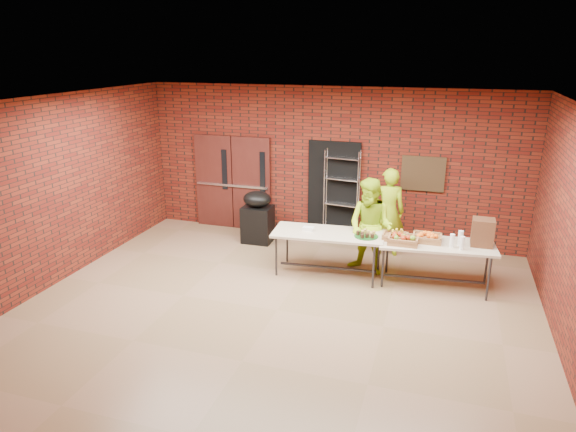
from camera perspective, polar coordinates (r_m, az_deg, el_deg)
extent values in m
cube|color=olive|center=(8.20, -1.20, -10.54)|extent=(8.00, 7.00, 0.04)
cube|color=silver|center=(7.23, -1.37, 12.61)|extent=(8.00, 7.00, 0.04)
cube|color=maroon|center=(10.84, 4.72, 5.75)|extent=(8.00, 0.04, 3.20)
cube|color=maroon|center=(4.64, -15.66, -12.56)|extent=(8.00, 0.04, 3.20)
cube|color=maroon|center=(9.59, -24.71, 2.48)|extent=(0.04, 7.00, 3.20)
cube|color=#441813|center=(11.75, -8.17, 3.85)|extent=(0.88, 0.08, 2.10)
cube|color=#441813|center=(11.39, -4.07, 3.54)|extent=(0.88, 0.08, 2.10)
cube|color=black|center=(11.52, -7.08, 5.14)|extent=(0.12, 0.02, 0.90)
cube|color=black|center=(11.18, -2.85, 4.86)|extent=(0.12, 0.02, 0.90)
cube|color=#B2B3B9|center=(11.52, -6.26, 3.39)|extent=(1.70, 0.04, 0.05)
cube|color=black|center=(10.89, 5.08, 2.82)|extent=(1.10, 0.06, 2.10)
cube|color=#3B2717|center=(10.54, 14.77, 4.57)|extent=(0.85, 0.04, 0.70)
cube|color=#C6B497|center=(9.14, 4.50, -1.95)|extent=(2.02, 0.97, 0.04)
cube|color=#2F2E34|center=(9.38, 4.41, -5.70)|extent=(1.74, 0.18, 0.03)
cylinder|color=#2F2E34|center=(9.79, -0.09, -3.02)|extent=(0.04, 0.04, 0.76)
cylinder|color=#2F2E34|center=(9.45, 10.06, -4.12)|extent=(0.04, 0.04, 0.76)
cylinder|color=#2F2E34|center=(9.21, -1.32, -4.42)|extent=(0.04, 0.04, 0.76)
cylinder|color=#2F2E34|center=(8.85, 9.48, -5.66)|extent=(0.04, 0.04, 0.76)
cube|color=#C6B497|center=(9.03, 16.23, -3.06)|extent=(1.98, 0.99, 0.04)
cube|color=#2F2E34|center=(9.27, 15.89, -6.72)|extent=(1.69, 0.22, 0.03)
cylinder|color=#2F2E34|center=(9.51, 10.99, -4.10)|extent=(0.04, 0.04, 0.74)
cylinder|color=#2F2E34|center=(9.50, 21.20, -5.06)|extent=(0.04, 0.04, 0.74)
cylinder|color=#2F2E34|center=(8.92, 10.49, -5.59)|extent=(0.04, 0.04, 0.74)
cylinder|color=#2F2E34|center=(8.92, 21.40, -6.61)|extent=(0.04, 0.04, 0.74)
cube|color=olive|center=(9.02, 11.81, -2.36)|extent=(0.42, 0.33, 0.07)
cube|color=olive|center=(9.06, 15.19, -2.50)|extent=(0.48, 0.37, 0.07)
cube|color=olive|center=(8.86, 12.67, -2.75)|extent=(0.50, 0.39, 0.08)
cylinder|color=#134716|center=(9.00, 8.68, -2.23)|extent=(0.41, 0.41, 0.02)
cube|color=white|center=(9.19, 2.27, -1.42)|extent=(0.20, 0.13, 0.07)
cube|color=#54301C|center=(9.09, 20.81, -1.71)|extent=(0.35, 0.31, 0.46)
cylinder|color=white|center=(8.87, 17.76, -2.64)|extent=(0.08, 0.08, 0.23)
cylinder|color=white|center=(8.82, 18.77, -2.87)|extent=(0.08, 0.08, 0.23)
cylinder|color=white|center=(9.00, 18.62, -2.35)|extent=(0.09, 0.09, 0.26)
cube|color=black|center=(10.82, -3.39, -0.91)|extent=(0.61, 0.51, 0.77)
ellipsoid|color=black|center=(10.65, -3.44, 1.90)|extent=(0.60, 0.52, 0.33)
imported|color=#A0CA16|center=(10.18, 11.04, 0.44)|extent=(0.72, 0.55, 1.76)
imported|color=#A0CA16|center=(9.29, 9.15, -1.19)|extent=(1.03, 0.92, 1.76)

